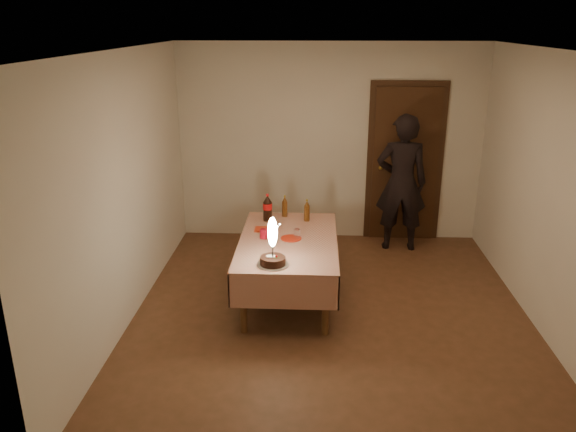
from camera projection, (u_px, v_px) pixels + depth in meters
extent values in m
cube|color=brown|center=(331.00, 315.00, 5.72)|extent=(4.00, 4.50, 0.01)
cube|color=beige|center=(330.00, 144.00, 7.42)|extent=(4.00, 0.04, 2.60)
cube|color=beige|center=(345.00, 309.00, 3.17)|extent=(4.00, 0.04, 2.60)
cube|color=beige|center=(126.00, 190.00, 5.39)|extent=(0.04, 4.50, 2.60)
cube|color=beige|center=(550.00, 196.00, 5.20)|extent=(0.04, 4.50, 2.60)
cube|color=silver|center=(338.00, 50.00, 4.87)|extent=(4.00, 4.50, 0.04)
cube|color=#472814|center=(405.00, 165.00, 7.43)|extent=(0.85, 0.05, 2.05)
sphere|color=#B28C33|center=(381.00, 168.00, 7.41)|extent=(0.06, 0.06, 0.06)
cube|color=brown|center=(288.00, 242.00, 5.88)|extent=(0.90, 1.60, 0.04)
cylinder|color=brown|center=(243.00, 303.00, 5.31)|extent=(0.07, 0.07, 0.62)
cylinder|color=brown|center=(326.00, 305.00, 5.28)|extent=(0.07, 0.07, 0.62)
cylinder|color=brown|center=(259.00, 244.00, 6.71)|extent=(0.07, 0.07, 0.62)
cylinder|color=brown|center=(324.00, 245.00, 6.67)|extent=(0.07, 0.07, 0.62)
cube|color=beige|center=(288.00, 240.00, 5.87)|extent=(1.02, 1.72, 0.01)
cube|color=beige|center=(284.00, 292.00, 5.13)|extent=(1.02, 0.01, 0.34)
cube|color=beige|center=(292.00, 227.00, 6.74)|extent=(1.02, 0.01, 0.34)
cube|color=beige|center=(241.00, 254.00, 5.96)|extent=(0.01, 1.72, 0.34)
cube|color=beige|center=(336.00, 256.00, 5.91)|extent=(0.01, 1.72, 0.34)
cylinder|color=white|center=(273.00, 264.00, 5.27)|extent=(0.30, 0.30, 0.01)
cylinder|color=black|center=(273.00, 260.00, 5.25)|extent=(0.24, 0.24, 0.07)
cylinder|color=white|center=(271.00, 256.00, 5.26)|extent=(0.07, 0.07, 0.00)
sphere|color=red|center=(276.00, 256.00, 5.23)|extent=(0.02, 0.02, 0.02)
cube|color=#19721E|center=(278.00, 258.00, 5.22)|extent=(0.02, 0.01, 0.00)
cube|color=#19721E|center=(275.00, 258.00, 5.22)|extent=(0.01, 0.02, 0.00)
cylinder|color=#262628|center=(273.00, 251.00, 5.22)|extent=(0.01, 0.01, 0.12)
ellipsoid|color=#FFF2BF|center=(272.00, 232.00, 5.16)|extent=(0.09, 0.09, 0.29)
sphere|color=white|center=(273.00, 243.00, 5.19)|extent=(0.04, 0.04, 0.04)
cylinder|color=red|center=(291.00, 238.00, 5.89)|extent=(0.22, 0.22, 0.01)
cylinder|color=#B10C20|center=(264.00, 234.00, 5.89)|extent=(0.08, 0.08, 0.10)
cylinder|color=white|center=(297.00, 233.00, 5.92)|extent=(0.07, 0.07, 0.09)
cube|color=red|center=(262.00, 229.00, 6.13)|extent=(0.15, 0.15, 0.02)
cylinder|color=black|center=(268.00, 211.00, 6.39)|extent=(0.10, 0.10, 0.22)
cylinder|color=red|center=(268.00, 206.00, 6.37)|extent=(0.10, 0.10, 0.07)
cone|color=black|center=(267.00, 199.00, 6.34)|extent=(0.10, 0.10, 0.08)
cylinder|color=red|center=(267.00, 195.00, 6.33)|extent=(0.03, 0.03, 0.02)
cylinder|color=#552E0E|center=(285.00, 209.00, 6.54)|extent=(0.06, 0.06, 0.18)
cone|color=#552E0E|center=(285.00, 199.00, 6.50)|extent=(0.06, 0.06, 0.06)
cylinder|color=olive|center=(285.00, 196.00, 6.49)|extent=(0.02, 0.02, 0.02)
cylinder|color=#552E0E|center=(307.00, 213.00, 6.39)|extent=(0.06, 0.06, 0.18)
cone|color=#552E0E|center=(307.00, 203.00, 6.35)|extent=(0.06, 0.06, 0.06)
cylinder|color=olive|center=(307.00, 200.00, 6.34)|extent=(0.02, 0.02, 0.02)
imported|color=black|center=(401.00, 183.00, 7.13)|extent=(0.66, 0.45, 1.77)
cube|color=black|center=(404.00, 132.00, 7.05)|extent=(0.13, 0.09, 0.10)
cylinder|color=black|center=(403.00, 131.00, 7.12)|extent=(0.08, 0.08, 0.08)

